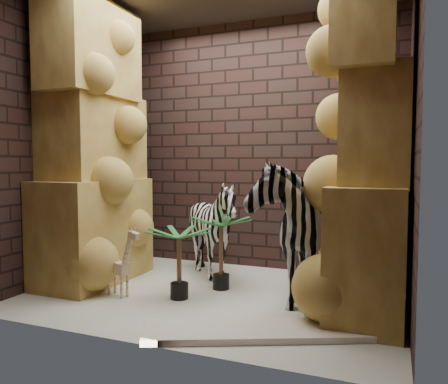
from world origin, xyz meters
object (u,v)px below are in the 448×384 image
at_px(zebra_right, 289,218).
at_px(zebra_left, 213,234).
at_px(palm_back, 179,263).
at_px(giraffe_toy, 118,260).
at_px(palm_front, 221,253).
at_px(surfboard, 256,331).

distance_m(zebra_right, zebra_left, 1.06).
xyz_separation_m(zebra_right, palm_back, (-0.96, -0.39, -0.42)).
xyz_separation_m(zebra_right, giraffe_toy, (-1.55, -0.53, -0.41)).
bearing_deg(zebra_right, palm_back, -170.05).
distance_m(zebra_right, giraffe_toy, 1.69).
xyz_separation_m(giraffe_toy, palm_front, (0.84, 0.58, 0.02)).
relative_size(zebra_right, surfboard, 0.91).
bearing_deg(palm_back, zebra_left, 89.17).
xyz_separation_m(zebra_left, palm_front, (0.24, -0.35, -0.12)).
distance_m(zebra_right, palm_back, 1.12).
relative_size(zebra_left, palm_front, 1.45).
distance_m(zebra_right, palm_front, 0.81).
distance_m(giraffe_toy, palm_front, 1.02).
bearing_deg(palm_front, surfboard, -55.26).
bearing_deg(giraffe_toy, surfboard, 1.02).
relative_size(palm_front, surfboard, 0.45).
height_order(zebra_right, giraffe_toy, zebra_right).
bearing_deg(giraffe_toy, palm_front, 50.44).
height_order(giraffe_toy, palm_front, palm_front).
bearing_deg(zebra_right, giraffe_toy, -173.26).
xyz_separation_m(zebra_right, zebra_left, (-0.95, 0.40, -0.27)).
bearing_deg(palm_back, surfboard, -30.44).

